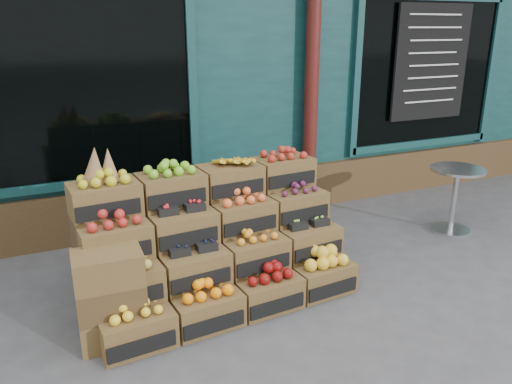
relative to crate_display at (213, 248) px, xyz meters
name	(u,v)px	position (x,y,z in m)	size (l,w,h in m)	color
ground	(307,298)	(0.74, -0.47, -0.45)	(60.00, 60.00, 0.00)	#454548
shop_facade	(156,26)	(0.74, 4.64, 1.94)	(12.00, 6.24, 4.80)	#103839
crate_display	(213,248)	(0.00, 0.00, 0.00)	(2.42, 1.30, 1.47)	brown
spare_crates	(111,298)	(-0.99, -0.40, -0.07)	(0.53, 0.38, 0.77)	brown
bistro_table	(455,192)	(3.15, 0.17, 0.05)	(0.64, 0.64, 0.80)	silver
shopkeeper	(44,158)	(-1.28, 2.39, 0.43)	(0.64, 0.42, 1.76)	#1A5E21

